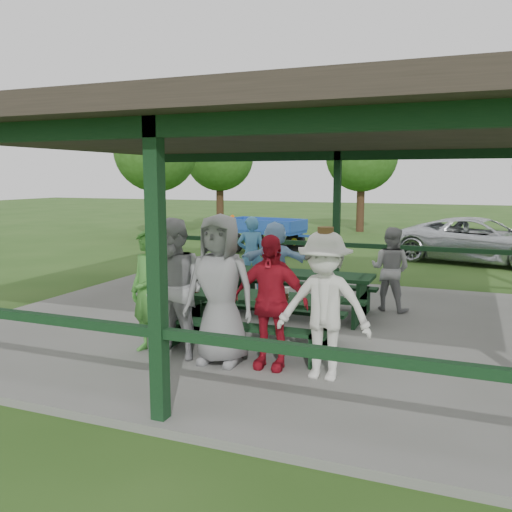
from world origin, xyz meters
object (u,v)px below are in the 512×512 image
at_px(contestant_red, 270,302).
at_px(farm_trailer, 265,234).
at_px(picnic_table_far, 298,287).
at_px(spectator_lblue, 275,262).
at_px(pickup_truck, 481,240).
at_px(contestant_grey_mid, 220,289).
at_px(spectator_blue, 251,255).
at_px(contestant_green, 148,292).
at_px(contestant_white_fedora, 324,306).
at_px(contestant_grey_left, 175,289).
at_px(spectator_grey, 390,269).
at_px(picnic_table_near, 253,313).

height_order(contestant_red, farm_trailer, contestant_red).
xyz_separation_m(picnic_table_far, contestant_red, (0.48, -2.78, 0.39)).
bearing_deg(spectator_lblue, pickup_truck, -123.05).
bearing_deg(farm_trailer, contestant_grey_mid, -63.22).
relative_size(spectator_blue, pickup_truck, 0.34).
distance_m(contestant_green, farm_trailer, 11.05).
xyz_separation_m(contestant_white_fedora, pickup_truck, (1.90, 11.03, -0.33)).
xyz_separation_m(picnic_table_far, pickup_truck, (3.12, 8.13, 0.09)).
distance_m(picnic_table_far, contestant_white_fedora, 3.17).
height_order(contestant_grey_mid, farm_trailer, contestant_grey_mid).
relative_size(contestant_white_fedora, farm_trailer, 0.52).
relative_size(picnic_table_far, contestant_grey_left, 1.39).
xyz_separation_m(contestant_green, spectator_grey, (2.77, 3.71, -0.09)).
bearing_deg(spectator_lblue, contestant_green, 75.57).
bearing_deg(contestant_grey_mid, contestant_red, 5.19).
height_order(contestant_grey_mid, spectator_grey, contestant_grey_mid).
bearing_deg(contestant_white_fedora, spectator_grey, 86.54).
bearing_deg(farm_trailer, contestant_grey_left, -66.42).
relative_size(picnic_table_far, contestant_red, 1.53).
height_order(picnic_table_near, spectator_blue, spectator_blue).
distance_m(picnic_table_far, contestant_red, 2.85).
distance_m(contestant_white_fedora, farm_trailer, 11.88).
relative_size(contestant_grey_left, pickup_truck, 0.39).
bearing_deg(contestant_white_fedora, contestant_grey_mid, 178.99).
bearing_deg(spectator_blue, contestant_grey_mid, 85.26).
xyz_separation_m(picnic_table_far, spectator_grey, (1.49, 0.87, 0.29)).
xyz_separation_m(contestant_green, contestant_white_fedora, (2.50, -0.05, 0.04)).
distance_m(contestant_grey_left, contestant_red, 1.31).
distance_m(contestant_white_fedora, spectator_blue, 4.93).
height_order(contestant_white_fedora, spectator_blue, contestant_white_fedora).
relative_size(contestant_grey_mid, contestant_red, 1.14).
xyz_separation_m(contestant_grey_left, spectator_blue, (-0.60, 4.18, -0.14)).
bearing_deg(spectator_blue, farm_trailer, -93.15).
relative_size(contestant_grey_mid, contestant_white_fedora, 1.06).
relative_size(spectator_lblue, pickup_truck, 0.33).
bearing_deg(pickup_truck, contestant_grey_mid, 177.75).
bearing_deg(picnic_table_near, contestant_green, -145.20).
relative_size(contestant_green, contestant_white_fedora, 0.93).
xyz_separation_m(spectator_blue, spectator_grey, (2.91, -0.40, -0.05)).
distance_m(contestant_grey_mid, contestant_white_fedora, 1.40).
relative_size(contestant_white_fedora, pickup_truck, 0.38).
relative_size(spectator_lblue, spectator_grey, 1.03).
bearing_deg(contestant_red, spectator_grey, 74.45).
relative_size(picnic_table_near, contestant_grey_mid, 1.27).
height_order(picnic_table_far, contestant_white_fedora, contestant_white_fedora).
bearing_deg(contestant_grey_left, farm_trailer, 114.86).
height_order(contestant_green, spectator_blue, contestant_green).
height_order(contestant_green, spectator_lblue, contestant_green).
distance_m(contestant_green, spectator_blue, 4.12).
relative_size(contestant_grey_left, contestant_grey_mid, 0.96).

